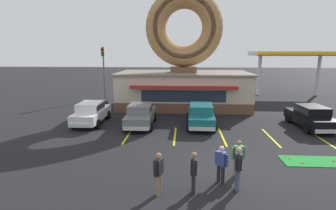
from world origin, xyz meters
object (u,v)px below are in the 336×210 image
at_px(golf_ball, 299,162).
at_px(car_black, 311,116).
at_px(trash_bin, 105,106).
at_px(traffic_light_pole, 103,66).
at_px(car_teal, 201,114).
at_px(pedestrian_beanie_man, 221,163).
at_px(car_grey, 141,114).
at_px(pedestrian_clipboard_woman, 238,166).
at_px(car_white, 91,112).
at_px(pedestrian_blue_sweater_man, 159,172).
at_px(pedestrian_hooded_kid, 238,156).
at_px(pedestrian_leather_jacket_man, 194,171).

xyz_separation_m(golf_ball, car_black, (3.29, 6.16, 0.82)).
xyz_separation_m(trash_bin, traffic_light_pole, (-1.96, 6.51, 3.21)).
distance_m(car_teal, trash_bin, 9.19).
bearing_deg(pedestrian_beanie_man, trash_bin, 124.37).
bearing_deg(car_grey, car_teal, 2.58).
distance_m(car_black, trash_bin, 16.37).
relative_size(pedestrian_beanie_man, traffic_light_pole, 0.27).
xyz_separation_m(car_teal, pedestrian_clipboard_woman, (0.85, -8.86, 0.10)).
bearing_deg(trash_bin, car_teal, -26.28).
height_order(car_black, traffic_light_pole, traffic_light_pole).
distance_m(car_white, pedestrian_clipboard_woman, 12.79).
relative_size(golf_ball, car_teal, 0.01).
bearing_deg(pedestrian_blue_sweater_man, car_white, 121.66).
height_order(pedestrian_blue_sweater_man, pedestrian_clipboard_woman, pedestrian_clipboard_woman).
relative_size(car_black, pedestrian_beanie_man, 2.94).
height_order(car_teal, pedestrian_blue_sweater_man, pedestrian_blue_sweater_man).
bearing_deg(car_black, car_grey, -179.37).
bearing_deg(trash_bin, pedestrian_clipboard_woman, -54.91).
bearing_deg(pedestrian_clipboard_woman, traffic_light_pole, 119.59).
height_order(golf_ball, pedestrian_beanie_man, pedestrian_beanie_man).
xyz_separation_m(car_white, trash_bin, (-0.12, 3.80, -0.37)).
relative_size(car_teal, trash_bin, 4.72).
relative_size(pedestrian_hooded_kid, pedestrian_beanie_man, 1.00).
bearing_deg(car_white, pedestrian_hooded_kid, -40.80).
bearing_deg(pedestrian_clipboard_woman, trash_bin, 125.09).
relative_size(golf_ball, pedestrian_leather_jacket_man, 0.03).
height_order(car_teal, pedestrian_clipboard_woman, pedestrian_clipboard_woman).
height_order(car_grey, pedestrian_leather_jacket_man, pedestrian_leather_jacket_man).
bearing_deg(golf_ball, pedestrian_hooded_kid, -155.70).
height_order(car_teal, pedestrian_hooded_kid, car_teal).
relative_size(car_teal, car_grey, 1.00).
distance_m(car_white, car_teal, 8.12).
bearing_deg(pedestrian_clipboard_woman, pedestrian_hooded_kid, 78.16).
bearing_deg(car_grey, pedestrian_clipboard_woman, -59.11).
relative_size(car_black, pedestrian_clipboard_woman, 2.68).
height_order(pedestrian_leather_jacket_man, trash_bin, pedestrian_leather_jacket_man).
distance_m(pedestrian_blue_sweater_man, pedestrian_leather_jacket_man, 1.31).
bearing_deg(trash_bin, pedestrian_leather_jacket_man, -61.04).
bearing_deg(car_black, pedestrian_hooded_kid, -130.53).
xyz_separation_m(car_white, car_grey, (3.78, -0.46, 0.00)).
bearing_deg(car_teal, trash_bin, 153.72).
bearing_deg(golf_ball, car_grey, 145.12).
distance_m(pedestrian_hooded_kid, pedestrian_leather_jacket_man, 2.51).
bearing_deg(pedestrian_leather_jacket_man, pedestrian_clipboard_woman, 12.81).
relative_size(car_teal, pedestrian_clipboard_woman, 2.65).
height_order(car_grey, pedestrian_beanie_man, car_grey).
bearing_deg(pedestrian_clipboard_woman, golf_ball, 37.19).
xyz_separation_m(car_teal, car_grey, (-4.33, -0.20, 0.00)).
bearing_deg(car_grey, trash_bin, 132.44).
bearing_deg(traffic_light_pole, car_black, -30.87).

